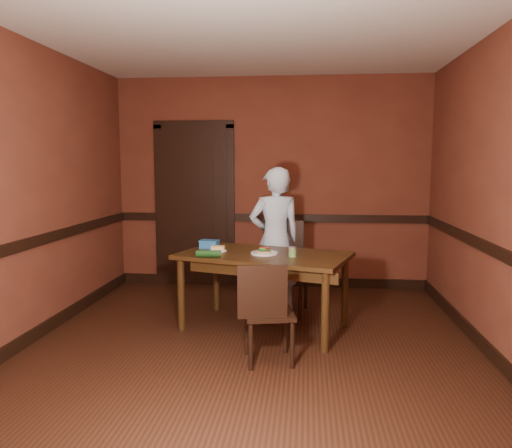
% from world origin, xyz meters
% --- Properties ---
extents(floor, '(4.00, 4.50, 0.01)m').
position_xyz_m(floor, '(0.00, 0.00, 0.00)').
color(floor, black).
rests_on(floor, ground).
extents(ceiling, '(4.00, 4.50, 0.01)m').
position_xyz_m(ceiling, '(0.00, 0.00, 2.70)').
color(ceiling, silver).
rests_on(ceiling, ground).
extents(wall_back, '(4.00, 0.02, 2.70)m').
position_xyz_m(wall_back, '(0.00, 2.25, 1.35)').
color(wall_back, brown).
rests_on(wall_back, ground).
extents(wall_front, '(4.00, 0.02, 2.70)m').
position_xyz_m(wall_front, '(0.00, -2.25, 1.35)').
color(wall_front, brown).
rests_on(wall_front, ground).
extents(wall_left, '(0.02, 4.50, 2.70)m').
position_xyz_m(wall_left, '(-2.00, 0.00, 1.35)').
color(wall_left, brown).
rests_on(wall_left, ground).
extents(wall_right, '(0.02, 4.50, 2.70)m').
position_xyz_m(wall_right, '(2.00, 0.00, 1.35)').
color(wall_right, brown).
rests_on(wall_right, ground).
extents(dado_back, '(4.00, 0.03, 0.10)m').
position_xyz_m(dado_back, '(0.00, 2.23, 0.90)').
color(dado_back, black).
rests_on(dado_back, ground).
extents(dado_left, '(0.03, 4.50, 0.10)m').
position_xyz_m(dado_left, '(-1.99, 0.00, 0.90)').
color(dado_left, black).
rests_on(dado_left, ground).
extents(dado_right, '(0.03, 4.50, 0.10)m').
position_xyz_m(dado_right, '(1.99, 0.00, 0.90)').
color(dado_right, black).
rests_on(dado_right, ground).
extents(baseboard_back, '(4.00, 0.03, 0.12)m').
position_xyz_m(baseboard_back, '(0.00, 2.23, 0.06)').
color(baseboard_back, black).
rests_on(baseboard_back, ground).
extents(baseboard_left, '(0.03, 4.50, 0.12)m').
position_xyz_m(baseboard_left, '(-1.99, 0.00, 0.06)').
color(baseboard_left, black).
rests_on(baseboard_left, ground).
extents(baseboard_right, '(0.03, 4.50, 0.12)m').
position_xyz_m(baseboard_right, '(1.99, 0.00, 0.06)').
color(baseboard_right, black).
rests_on(baseboard_right, ground).
extents(door, '(1.05, 0.07, 2.20)m').
position_xyz_m(door, '(-1.00, 2.22, 1.09)').
color(door, black).
rests_on(door, ground).
extents(dining_table, '(1.78, 1.32, 0.74)m').
position_xyz_m(dining_table, '(0.06, 0.53, 0.37)').
color(dining_table, '#311E0C').
rests_on(dining_table, floor).
extents(chair_far, '(0.52, 0.52, 0.98)m').
position_xyz_m(chair_far, '(0.24, 1.08, 0.49)').
color(chair_far, black).
rests_on(chair_far, floor).
extents(chair_near, '(0.46, 0.46, 0.83)m').
position_xyz_m(chair_near, '(0.17, -0.28, 0.42)').
color(chair_near, black).
rests_on(chair_near, floor).
extents(person, '(0.65, 0.52, 1.57)m').
position_xyz_m(person, '(0.13, 1.18, 0.78)').
color(person, silver).
rests_on(person, floor).
extents(sandwich_plate, '(0.26, 0.26, 0.07)m').
position_xyz_m(sandwich_plate, '(0.06, 0.50, 0.76)').
color(sandwich_plate, white).
rests_on(sandwich_plate, dining_table).
extents(sauce_jar, '(0.08, 0.08, 0.09)m').
position_xyz_m(sauce_jar, '(0.34, 0.39, 0.79)').
color(sauce_jar, '#649249').
rests_on(sauce_jar, dining_table).
extents(cheese_saucer, '(0.17, 0.17, 0.05)m').
position_xyz_m(cheese_saucer, '(-0.40, 0.61, 0.76)').
color(cheese_saucer, white).
rests_on(cheese_saucer, dining_table).
extents(food_tub, '(0.21, 0.15, 0.08)m').
position_xyz_m(food_tub, '(-0.53, 0.79, 0.78)').
color(food_tub, '#2D76C7').
rests_on(food_tub, dining_table).
extents(wrapped_veg, '(0.24, 0.09, 0.06)m').
position_xyz_m(wrapped_veg, '(-0.44, 0.29, 0.77)').
color(wrapped_veg, '#153F15').
rests_on(wrapped_veg, dining_table).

